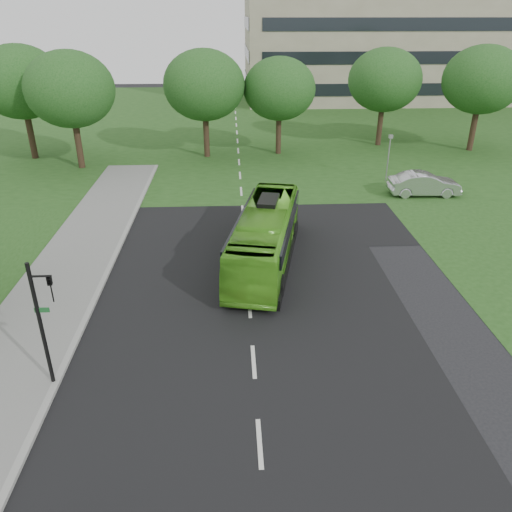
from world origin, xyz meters
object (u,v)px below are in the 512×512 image
(tree_park_a, at_px, (70,89))
(tree_park_b, at_px, (204,85))
(traffic_light, at_px, (44,317))
(tree_park_c, at_px, (279,89))
(tree_park_f, at_px, (21,82))
(tree_park_d, at_px, (385,80))
(sedan, at_px, (424,184))
(bus, at_px, (265,236))
(tree_park_e, at_px, (482,80))
(office_building, at_px, (385,7))
(camera_pole, at_px, (389,152))

(tree_park_a, height_order, tree_park_b, tree_park_a)
(tree_park_a, xyz_separation_m, tree_park_b, (10.55, 3.07, -0.13))
(tree_park_a, distance_m, traffic_light, 28.86)
(tree_park_c, bearing_deg, tree_park_f, -178.61)
(tree_park_a, distance_m, tree_park_b, 10.99)
(tree_park_d, bearing_deg, tree_park_a, -166.44)
(tree_park_b, bearing_deg, tree_park_d, 11.86)
(sedan, bearing_deg, tree_park_c, 39.35)
(tree_park_d, bearing_deg, bus, -117.23)
(tree_park_e, bearing_deg, office_building, 90.39)
(tree_park_a, bearing_deg, tree_park_f, 146.83)
(tree_park_a, height_order, camera_pole, tree_park_a)
(tree_park_e, relative_size, camera_pole, 2.61)
(tree_park_f, bearing_deg, traffic_light, -69.90)
(office_building, xyz_separation_m, tree_park_b, (-24.84, -33.86, -6.25))
(office_building, relative_size, camera_pole, 11.09)
(tree_park_c, xyz_separation_m, bus, (-2.73, -22.44, -4.31))
(tree_park_e, relative_size, traffic_light, 1.94)
(office_building, xyz_separation_m, tree_park_c, (-18.23, -33.09, -6.70))
(office_building, relative_size, traffic_light, 8.23)
(tree_park_a, relative_size, sedan, 1.87)
(tree_park_b, xyz_separation_m, tree_park_d, (16.86, 3.54, -0.09))
(office_building, height_order, traffic_light, office_building)
(tree_park_d, height_order, tree_park_f, tree_park_f)
(tree_park_c, height_order, tree_park_e, tree_park_e)
(tree_park_a, height_order, sedan, tree_park_a)
(tree_park_a, distance_m, tree_park_c, 17.59)
(tree_park_a, relative_size, camera_pole, 2.60)
(tree_park_b, height_order, tree_park_f, tree_park_f)
(tree_park_c, xyz_separation_m, tree_park_f, (-22.20, -0.54, 0.77))
(tree_park_e, bearing_deg, tree_park_f, -178.86)
(tree_park_a, relative_size, tree_park_d, 1.03)
(office_building, height_order, tree_park_a, office_building)
(tree_park_b, distance_m, tree_park_f, 15.60)
(tree_park_b, relative_size, tree_park_c, 1.08)
(sedan, bearing_deg, tree_park_d, -1.22)
(office_building, height_order, tree_park_d, office_building)
(tree_park_b, bearing_deg, traffic_light, -97.65)
(tree_park_a, height_order, tree_park_e, tree_park_e)
(tree_park_b, height_order, sedan, tree_park_b)
(tree_park_c, bearing_deg, sedan, -52.55)
(tree_park_c, relative_size, traffic_light, 1.76)
(tree_park_c, height_order, camera_pole, tree_park_c)
(tree_park_a, bearing_deg, tree_park_e, 6.57)
(office_building, height_order, bus, office_building)
(sedan, bearing_deg, camera_pole, 28.81)
(traffic_light, relative_size, camera_pole, 1.35)
(office_building, distance_m, sedan, 47.69)
(tree_park_f, bearing_deg, sedan, -20.40)
(tree_park_c, height_order, sedan, tree_park_c)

